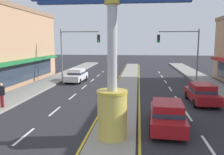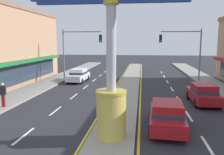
# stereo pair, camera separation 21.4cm
# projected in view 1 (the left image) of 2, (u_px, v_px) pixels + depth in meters

# --- Properties ---
(median_strip) EXTENTS (2.27, 52.00, 0.14)m
(median_strip) POSITION_uv_depth(u_px,v_px,m) (126.00, 87.00, 24.26)
(median_strip) COLOR gray
(median_strip) RESTS_ON ground
(sidewalk_left) EXTENTS (2.79, 60.00, 0.18)m
(sidewalk_left) POSITION_uv_depth(u_px,v_px,m) (33.00, 89.00, 23.30)
(sidewalk_left) COLOR gray
(sidewalk_left) RESTS_ON ground
(lane_markings) EXTENTS (9.01, 52.00, 0.01)m
(lane_markings) POSITION_uv_depth(u_px,v_px,m) (126.00, 91.00, 22.94)
(lane_markings) COLOR silver
(lane_markings) RESTS_ON ground
(district_sign) EXTENTS (7.41, 1.47, 7.95)m
(district_sign) POSITION_uv_depth(u_px,v_px,m) (112.00, 59.00, 10.77)
(district_sign) COLOR gold
(district_sign) RESTS_ON median_strip
(traffic_light_left_side) EXTENTS (4.86, 0.46, 6.20)m
(traffic_light_left_side) POSITION_uv_depth(u_px,v_px,m) (75.00, 46.00, 28.31)
(traffic_light_left_side) COLOR slate
(traffic_light_left_side) RESTS_ON ground
(traffic_light_right_side) EXTENTS (4.86, 0.46, 6.20)m
(traffic_light_right_side) POSITION_uv_depth(u_px,v_px,m) (183.00, 46.00, 27.75)
(traffic_light_right_side) COLOR slate
(traffic_light_right_side) RESTS_ON ground
(sedan_near_right_lane) EXTENTS (2.02, 4.39, 1.53)m
(sedan_near_right_lane) POSITION_uv_depth(u_px,v_px,m) (167.00, 115.00, 12.70)
(sedan_near_right_lane) COLOR maroon
(sedan_near_right_lane) RESTS_ON ground
(sedan_far_right_lane) EXTENTS (1.96, 4.36, 1.53)m
(sedan_far_right_lane) POSITION_uv_depth(u_px,v_px,m) (76.00, 75.00, 27.91)
(sedan_far_right_lane) COLOR white
(sedan_far_right_lane) RESTS_ON ground
(sedan_near_left_lane) EXTENTS (1.89, 4.33, 1.53)m
(sedan_near_left_lane) POSITION_uv_depth(u_px,v_px,m) (202.00, 93.00, 18.11)
(sedan_near_left_lane) COLOR maroon
(sedan_near_left_lane) RESTS_ON ground
(pedestrian_near_kerb) EXTENTS (0.44, 0.31, 1.71)m
(pedestrian_near_kerb) POSITION_uv_depth(u_px,v_px,m) (2.00, 94.00, 16.27)
(pedestrian_near_kerb) COLOR maroon
(pedestrian_near_kerb) RESTS_ON sidewalk_left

